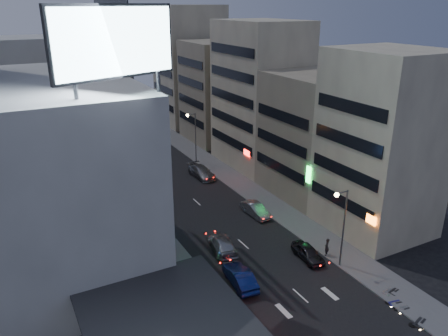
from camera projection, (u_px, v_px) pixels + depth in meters
ground at (331, 323)px, 35.23m from camera, size 180.00×180.00×0.00m
sidewalk_left at (128, 202)px, 56.51m from camera, size 4.00×120.00×0.12m
sidewalk_right at (235, 180)px, 63.52m from camera, size 4.00×120.00×0.12m
white_building at (57, 175)px, 41.14m from camera, size 14.00×24.00×18.00m
shophouse_near at (381, 144)px, 46.95m from camera, size 10.00×11.00×20.00m
shophouse_mid at (315, 135)px, 57.38m from camera, size 11.00×12.00×16.00m
shophouse_far at (260, 95)px, 66.85m from camera, size 10.00×14.00×22.00m
far_left_a at (41, 110)px, 62.11m from camera, size 11.00×10.00×20.00m
far_left_b at (30, 109)px, 73.53m from camera, size 12.00×10.00×15.00m
far_right_a at (218, 92)px, 80.18m from camera, size 11.00×12.00×18.00m
far_right_b at (190, 66)px, 90.91m from camera, size 12.00×12.00×24.00m
billboard at (115, 42)px, 30.14m from camera, size 9.52×3.75×6.20m
street_lamp_right_near at (342, 218)px, 40.88m from camera, size 1.60×0.44×8.02m
street_lamp_left at (163, 183)px, 48.94m from camera, size 1.60×0.44×8.02m
street_lamp_right_far at (193, 131)px, 68.99m from camera, size 1.60×0.44×8.02m
parked_car_right_near at (308, 253)px, 43.83m from camera, size 2.06×4.43×1.47m
parked_car_right_mid at (255, 210)px, 52.92m from camera, size 1.86×4.70×1.52m
parked_car_left at (154, 192)px, 58.01m from camera, size 2.84×5.13×1.36m
parked_car_right_far at (202, 172)px, 64.59m from camera, size 2.63×5.81×1.65m
road_car_blue at (240, 277)px, 39.77m from camera, size 2.30×5.12×1.63m
road_car_silver at (223, 245)px, 45.15m from camera, size 3.29×5.86×1.60m
person at (327, 247)px, 44.25m from camera, size 0.81×0.75×1.86m
scooter_black_a at (421, 310)px, 35.58m from camera, size 1.21×2.11×1.22m
scooter_silver_a at (407, 300)px, 36.96m from camera, size 0.72×1.69×1.00m
scooter_blue at (400, 294)px, 37.69m from camera, size 0.86×1.75×1.02m
scooter_black_b at (395, 283)px, 39.28m from camera, size 0.85×1.77×1.03m
scooter_silver_b at (392, 283)px, 39.22m from camera, size 0.64×1.72×1.03m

